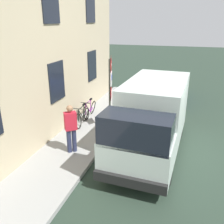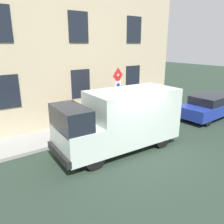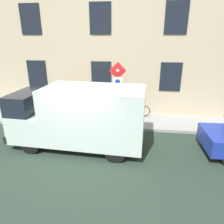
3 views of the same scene
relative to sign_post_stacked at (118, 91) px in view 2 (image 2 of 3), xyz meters
name	(u,v)px [view 2 (image 2 of 3)]	position (x,y,z in m)	size (l,w,h in m)	color
ground_plane	(136,153)	(-2.66, 1.09, -2.04)	(80.00, 80.00, 0.00)	#253429
sidewalk_slab	(92,127)	(0.83, 1.09, -1.97)	(2.08, 15.50, 0.14)	gray
building_facade	(76,59)	(2.22, 1.09, 1.53)	(0.75, 13.50, 7.13)	#BCAC8A
sign_post_stacked	(118,91)	(0.00, 0.00, 0.00)	(0.20, 0.55, 2.97)	#474C47
delivery_van	(121,119)	(-1.91, 1.29, -0.70)	(2.28, 5.43, 2.50)	silver
parked_hatchback	(209,106)	(-1.75, -5.59, -1.30)	(1.87, 4.05, 1.38)	navy
bicycle_purple	(115,111)	(1.32, -0.79, -1.53)	(0.46, 1.72, 0.89)	black
bicycle_black	(103,114)	(1.32, 0.02, -1.53)	(0.46, 1.71, 0.89)	black
pedestrian	(69,115)	(0.68, 2.42, -0.97)	(0.48, 0.45, 1.72)	#262B47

